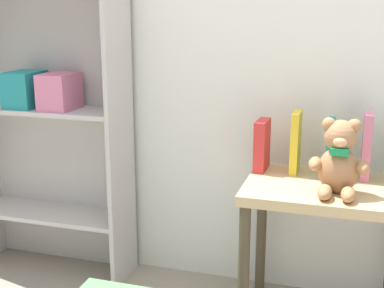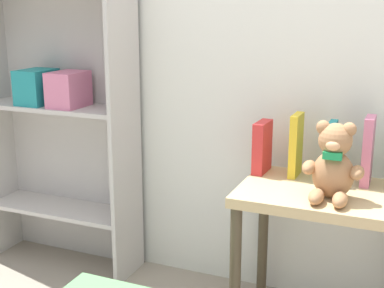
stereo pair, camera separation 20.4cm
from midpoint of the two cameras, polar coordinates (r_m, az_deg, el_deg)
The scene contains 7 objects.
bookshelf_side at distance 2.38m, azimuth -17.53°, elevation 6.01°, with size 0.71×0.24×1.47m.
display_table at distance 1.94m, azimuth 11.08°, elevation -7.04°, with size 0.56×0.41×0.55m.
teddy_bear at distance 1.80m, azimuth 12.33°, elevation -1.73°, with size 0.20×0.18×0.26m.
book_standing_red at distance 2.03m, azimuth 4.64°, elevation -0.15°, with size 0.04×0.12×0.19m, color red.
book_standing_yellow at distance 2.01m, azimuth 8.18°, elevation 0.13°, with size 0.03×0.11×0.23m, color gold.
book_standing_teal at distance 1.99m, azimuth 11.73°, elevation -0.43°, with size 0.03×0.11×0.21m, color teal.
book_standing_pink at distance 1.98m, azimuth 15.38°, elevation -0.27°, with size 0.03×0.11×0.24m, color #D17093.
Camera 1 is at (0.26, -0.86, 1.16)m, focal length 50.00 mm.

